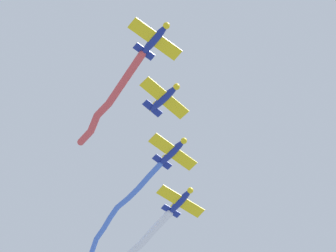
{
  "coord_description": "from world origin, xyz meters",
  "views": [
    {
      "loc": [
        38.42,
        5.24,
        6.54
      ],
      "look_at": [
        -8.43,
        4.89,
        85.2
      ],
      "focal_mm": 84.39,
      "sensor_mm": 36.0,
      "label": 1
    }
  ],
  "objects_px": {
    "airplane_lead": "(155,39)",
    "airplane_slot": "(180,201)",
    "airplane_right_wing": "(173,152)",
    "airplane_left_wing": "(164,98)"
  },
  "relations": [
    {
      "from": "airplane_lead",
      "to": "airplane_slot",
      "type": "bearing_deg",
      "value": 134.13
    },
    {
      "from": "airplane_right_wing",
      "to": "airplane_slot",
      "type": "height_order",
      "value": "airplane_slot"
    },
    {
      "from": "airplane_right_wing",
      "to": "airplane_left_wing",
      "type": "bearing_deg",
      "value": -47.93
    },
    {
      "from": "airplane_lead",
      "to": "airplane_left_wing",
      "type": "height_order",
      "value": "airplane_left_wing"
    },
    {
      "from": "airplane_lead",
      "to": "airplane_slot",
      "type": "distance_m",
      "value": 22.46
    },
    {
      "from": "airplane_left_wing",
      "to": "airplane_right_wing",
      "type": "bearing_deg",
      "value": 128.67
    },
    {
      "from": "airplane_right_wing",
      "to": "airplane_slot",
      "type": "relative_size",
      "value": 0.97
    },
    {
      "from": "airplane_left_wing",
      "to": "airplane_slot",
      "type": "height_order",
      "value": "airplane_slot"
    },
    {
      "from": "airplane_slot",
      "to": "airplane_lead",
      "type": "bearing_deg",
      "value": -44.04
    },
    {
      "from": "airplane_left_wing",
      "to": "airplane_right_wing",
      "type": "distance_m",
      "value": 7.48
    }
  ]
}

